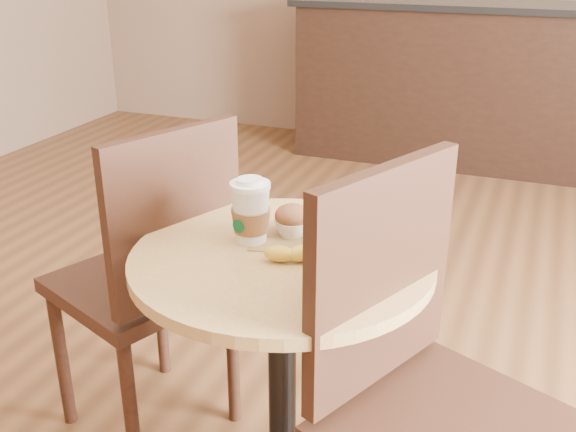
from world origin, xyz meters
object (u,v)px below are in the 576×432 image
(chair_right, at_px, (427,397))
(banana, at_px, (313,239))
(cafe_table, at_px, (282,333))
(chair_left, at_px, (153,275))
(coffee_cup, at_px, (251,214))
(muffin, at_px, (292,220))

(chair_right, relative_size, banana, 3.79)
(cafe_table, distance_m, chair_left, 0.46)
(cafe_table, bearing_deg, coffee_cup, 157.74)
(chair_left, bearing_deg, banana, 104.39)
(cafe_table, distance_m, banana, 0.25)
(chair_right, height_order, banana, chair_right)
(coffee_cup, bearing_deg, chair_right, -7.95)
(cafe_table, relative_size, coffee_cup, 4.68)
(muffin, bearing_deg, banana, -33.40)
(coffee_cup, distance_m, banana, 0.16)
(cafe_table, height_order, muffin, muffin)
(cafe_table, relative_size, chair_left, 0.76)
(muffin, bearing_deg, cafe_table, -82.42)
(chair_left, bearing_deg, muffin, 109.03)
(cafe_table, xyz_separation_m, banana, (0.05, 0.06, 0.24))
(muffin, relative_size, banana, 0.32)
(cafe_table, xyz_separation_m, chair_right, (0.38, -0.16, 0.03))
(coffee_cup, xyz_separation_m, banana, (0.15, 0.02, -0.05))
(coffee_cup, height_order, muffin, coffee_cup)
(coffee_cup, distance_m, muffin, 0.11)
(chair_left, xyz_separation_m, banana, (0.50, -0.07, 0.23))
(chair_right, bearing_deg, chair_left, 94.72)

